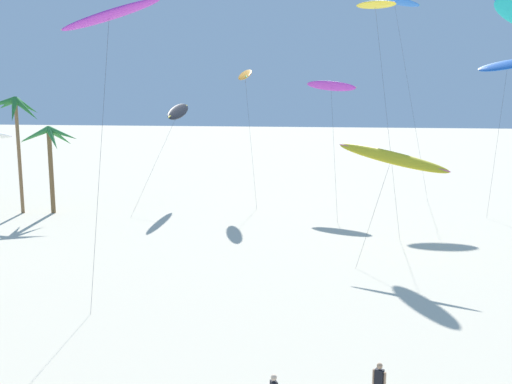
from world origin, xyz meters
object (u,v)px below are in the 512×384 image
(flying_kite_4, at_px, (375,5))
(flying_kite_8, at_px, (109,15))
(palm_tree_3, at_px, (16,116))
(palm_tree_2, at_px, (50,142))
(flying_kite_11, at_px, (178,111))
(flying_kite_1, at_px, (394,0))
(flying_kite_9, at_px, (508,65))
(flying_kite_6, at_px, (245,75))
(person_near_left, at_px, (379,383))
(flying_kite_3, at_px, (392,158))
(flying_kite_0, at_px, (331,86))

(flying_kite_4, relative_size, flying_kite_8, 1.12)
(palm_tree_3, xyz_separation_m, flying_kite_4, (30.26, 1.36, 8.94))
(palm_tree_2, distance_m, flying_kite_11, 12.42)
(palm_tree_2, distance_m, flying_kite_1, 36.64)
(flying_kite_4, bearing_deg, palm_tree_2, -177.72)
(flying_kite_4, height_order, flying_kite_9, flying_kite_4)
(flying_kite_6, distance_m, flying_kite_9, 23.93)
(person_near_left, bearing_deg, flying_kite_1, 83.98)
(flying_kite_1, bearing_deg, palm_tree_2, -153.14)
(flying_kite_1, xyz_separation_m, person_near_left, (-4.81, -45.57, -18.63))
(palm_tree_2, relative_size, flying_kite_3, 1.01)
(flying_kite_4, relative_size, flying_kite_11, 1.38)
(palm_tree_3, distance_m, flying_kite_6, 21.01)
(palm_tree_2, bearing_deg, flying_kite_0, 20.15)
(flying_kite_6, bearing_deg, flying_kite_11, -170.56)
(palm_tree_2, distance_m, flying_kite_3, 29.94)
(flying_kite_3, relative_size, flying_kite_6, 0.59)
(flying_kite_6, height_order, flying_kite_8, flying_kite_8)
(flying_kite_0, bearing_deg, flying_kite_8, -116.65)
(flying_kite_0, relative_size, flying_kite_11, 0.90)
(palm_tree_3, bearing_deg, palm_tree_2, 5.46)
(flying_kite_0, relative_size, flying_kite_8, 0.73)
(flying_kite_1, bearing_deg, flying_kite_6, -154.35)
(flying_kite_0, relative_size, flying_kite_6, 0.91)
(flying_kite_6, xyz_separation_m, flying_kite_8, (-4.48, -24.86, 3.02))
(palm_tree_2, distance_m, flying_kite_0, 26.19)
(palm_tree_2, relative_size, flying_kite_9, 0.55)
(flying_kite_3, bearing_deg, flying_kite_8, -161.18)
(palm_tree_3, bearing_deg, flying_kite_3, -18.91)
(palm_tree_2, height_order, flying_kite_0, flying_kite_0)
(palm_tree_2, height_order, flying_kite_3, palm_tree_2)
(flying_kite_11, relative_size, person_near_left, 7.78)
(flying_kite_11, height_order, person_near_left, flying_kite_11)
(person_near_left, bearing_deg, flying_kite_0, 92.15)
(flying_kite_4, xyz_separation_m, flying_kite_9, (12.42, 6.53, -4.55))
(flying_kite_8, bearing_deg, flying_kite_3, 18.82)
(flying_kite_1, xyz_separation_m, flying_kite_3, (-2.53, -26.21, -12.94))
(flying_kite_1, relative_size, person_near_left, 12.26)
(person_near_left, bearing_deg, flying_kite_8, 135.77)
(flying_kite_3, distance_m, flying_kite_9, 22.84)
(flying_kite_11, bearing_deg, person_near_left, -66.95)
(flying_kite_3, xyz_separation_m, person_near_left, (-2.28, -19.36, -5.69))
(palm_tree_3, distance_m, flying_kite_3, 32.52)
(flying_kite_0, height_order, flying_kite_6, flying_kite_6)
(palm_tree_3, xyz_separation_m, flying_kite_9, (42.68, 7.89, 4.39))
(flying_kite_4, xyz_separation_m, person_near_left, (-1.82, -31.24, -16.55))
(palm_tree_2, distance_m, flying_kite_4, 29.69)
(person_near_left, bearing_deg, flying_kite_9, 69.34)
(palm_tree_3, distance_m, flying_kite_9, 43.62)
(flying_kite_0, relative_size, flying_kite_3, 1.54)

